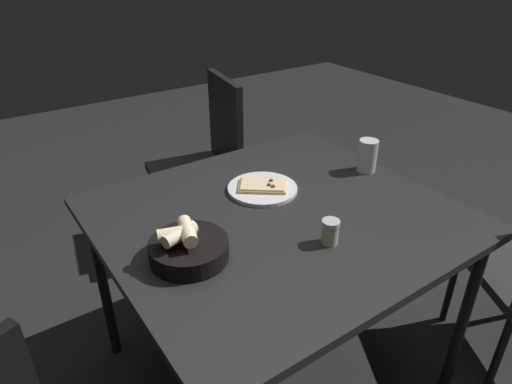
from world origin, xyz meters
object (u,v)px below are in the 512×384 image
bread_basket (189,248)px  chair_far (207,155)px  pizza_plate (263,188)px  beer_glass (367,158)px  pepper_shaker (330,233)px  dining_table (278,227)px

bread_basket → chair_far: bearing=58.7°
pizza_plate → beer_glass: size_ratio=1.99×
beer_glass → pepper_shaker: size_ratio=1.63×
dining_table → beer_glass: size_ratio=8.82×
pepper_shaker → dining_table: bearing=94.9°
beer_glass → chair_far: size_ratio=0.14×
pizza_plate → bread_basket: (-0.41, -0.21, 0.03)m
bread_basket → pepper_shaker: bearing=-24.4°
dining_table → pepper_shaker: bearing=-85.1°
bread_basket → dining_table: bearing=8.8°
dining_table → pizza_plate: pizza_plate is taller
dining_table → beer_glass: 0.50m
pepper_shaker → chair_far: 1.27m
pizza_plate → dining_table: bearing=-106.8°
dining_table → pepper_shaker: 0.25m
bread_basket → pepper_shaker: 0.42m
beer_glass → pepper_shaker: bearing=-148.3°
dining_table → bread_basket: (-0.36, -0.06, 0.10)m
pizza_plate → pepper_shaker: size_ratio=3.23×
pepper_shaker → beer_glass: bearing=31.7°
pizza_plate → beer_glass: (0.44, -0.10, 0.05)m
bread_basket → pizza_plate: bearing=27.3°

